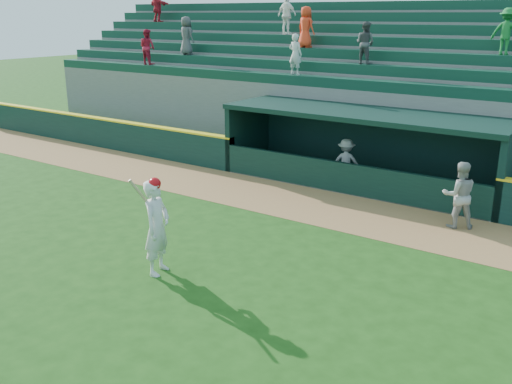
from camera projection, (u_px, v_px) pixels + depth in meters
ground at (216, 263)px, 13.07m from camera, size 120.00×120.00×0.00m
warning_track at (320, 206)px, 16.91m from camera, size 40.00×3.00×0.01m
field_wall_left at (90, 131)px, 24.71m from camera, size 15.50×0.30×1.20m
wall_stripe_left at (89, 117)px, 24.52m from camera, size 15.50×0.32×0.06m
dugout_player_front at (459, 195)px, 15.02m from camera, size 1.10×1.03×1.80m
dugout_player_inside at (346, 162)px, 18.87m from camera, size 1.14×0.91×1.55m
dugout at (366, 143)px, 18.93m from camera, size 9.40×2.80×2.46m
stands at (417, 96)px, 22.18m from camera, size 34.50×6.25×7.56m
batter_at_plate at (157, 226)px, 12.29m from camera, size 0.69×0.88×2.20m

